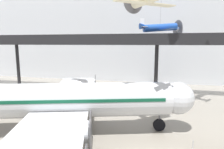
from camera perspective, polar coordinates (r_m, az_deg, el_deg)
The scene contains 5 objects.
hangar_back_wall at distance 49.86m, azimuth 13.18°, elevation 14.08°, with size 140.00×3.00×28.19m.
mezzanine_walkway at distance 37.22m, azimuth 12.72°, elevation 8.68°, with size 110.00×3.20×11.11m.
airliner_silver_main at distance 21.60m, azimuth -16.56°, elevation -7.23°, with size 29.48×34.27×10.34m.
suspended_plane_blue_trainer at distance 39.06m, azimuth 13.56°, elevation 12.86°, with size 8.30×9.42×11.83m.
stanchion_barrier at distance 19.95m, azimuth 22.05°, elevation -18.97°, with size 0.36×0.36×1.08m.
Camera 1 is at (0.69, -14.61, 9.46)m, focal length 32.00 mm.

